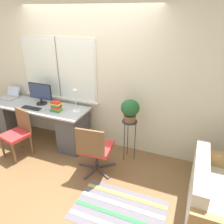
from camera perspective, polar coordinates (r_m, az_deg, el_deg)
The scene contains 15 objects.
ground_plane at distance 4.04m, azimuth -9.94°, elevation -11.87°, with size 14.00×14.00×0.00m, color brown.
wall_back_with_window at distance 4.02m, azimuth -6.32°, elevation 9.71°, with size 9.00×0.12×2.70m.
desk at distance 4.56m, azimuth -18.53°, elevation -2.36°, with size 2.06×0.64×0.75m.
laptop at distance 5.00m, azimuth -25.04°, elevation 3.90°, with size 0.31×0.32×0.21m.
monitor at distance 4.39m, azimuth -18.20°, elevation 4.72°, with size 0.50×0.21×0.41m.
keyboard at distance 4.30m, azimuth -20.30°, elevation 0.98°, with size 0.38×0.11×0.02m.
mouse at distance 4.13m, azimuth -17.37°, elevation 0.57°, with size 0.04×0.07×0.03m.
desk_lamp at distance 3.88m, azimuth -9.49°, elevation 3.59°, with size 0.14×0.14×0.42m.
book_stack at distance 4.03m, azimuth -14.37°, elevation 1.44°, with size 0.20×0.16×0.18m.
desk_chair_wooden at distance 4.20m, azimuth -23.42°, elevation -4.85°, with size 0.48×0.49×0.84m.
office_chair_swivel at distance 3.45m, azimuth -4.58°, elevation -9.40°, with size 0.61×0.62×0.87m.
couch_loveseat at distance 3.12m, azimuth 25.58°, elevation -20.61°, with size 0.70×1.23×0.81m.
plant_stand at distance 3.67m, azimuth 4.59°, elevation -3.76°, with size 0.25×0.25×0.74m.
potted_plant at distance 3.53m, azimuth 4.76°, elevation 0.68°, with size 0.30×0.30×0.37m.
floor_rug_striped at distance 3.17m, azimuth 1.82°, elevation -24.19°, with size 1.20×0.77×0.01m.
Camera 1 is at (1.83, -2.69, 2.40)m, focal length 35.00 mm.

